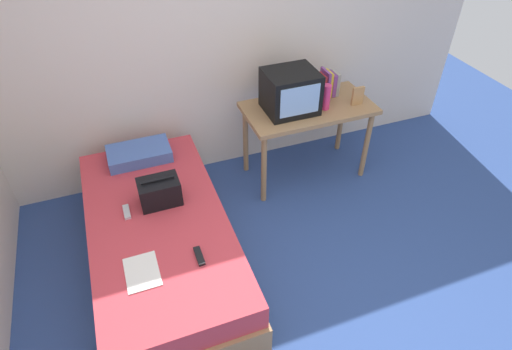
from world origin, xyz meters
TOP-DOWN VIEW (x-y plane):
  - ground_plane at (0.00, 0.00)m, footprint 8.00×8.00m
  - wall_back at (0.00, 2.00)m, footprint 5.20×0.10m
  - bed at (-0.83, 0.82)m, footprint 1.00×2.00m
  - desk at (0.70, 1.49)m, footprint 1.16×0.60m
  - tv at (0.51, 1.50)m, footprint 0.44×0.39m
  - water_bottle at (0.81, 1.41)m, footprint 0.08×0.08m
  - book_row at (0.93, 1.62)m, footprint 0.20×0.17m
  - picture_frame at (1.11, 1.37)m, footprint 0.11×0.02m
  - pillow at (-0.82, 1.59)m, footprint 0.52×0.31m
  - handbag at (-0.76, 0.99)m, footprint 0.30×0.20m
  - magazine at (-1.00, 0.38)m, footprint 0.21×0.29m
  - remote_dark at (-0.63, 0.37)m, footprint 0.04×0.16m
  - remote_silver at (-1.02, 0.96)m, footprint 0.04×0.14m

SIDE VIEW (x-z plane):
  - ground_plane at x=0.00m, z-range 0.00..0.00m
  - bed at x=-0.83m, z-range 0.00..0.50m
  - magazine at x=-1.00m, z-range 0.51..0.52m
  - remote_dark at x=-0.63m, z-range 0.51..0.53m
  - remote_silver at x=-1.02m, z-range 0.51..0.53m
  - pillow at x=-0.82m, z-range 0.51..0.61m
  - handbag at x=-0.76m, z-range 0.50..0.72m
  - desk at x=0.70m, z-range 0.28..1.04m
  - picture_frame at x=1.11m, z-range 0.76..0.92m
  - book_row at x=0.93m, z-range 0.74..0.99m
  - water_bottle at x=0.81m, z-range 0.76..0.98m
  - tv at x=0.51m, z-range 0.76..1.12m
  - wall_back at x=0.00m, z-range 0.00..2.60m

